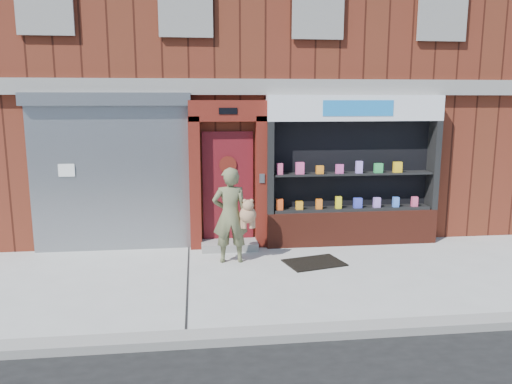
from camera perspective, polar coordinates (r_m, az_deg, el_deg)
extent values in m
plane|color=#9E9E99|center=(8.43, 2.92, -9.68)|extent=(80.00, 80.00, 0.00)
cube|color=gray|center=(6.47, 6.30, -15.67)|extent=(60.00, 0.30, 0.12)
cube|color=#5C2115|center=(13.91, -1.29, 14.99)|extent=(12.00, 8.00, 8.00)
cube|color=gray|center=(9.82, 1.14, 11.91)|extent=(12.00, 0.16, 0.30)
cube|color=black|center=(11.08, 20.54, 19.70)|extent=(0.90, 0.06, 1.40)
cube|color=gray|center=(11.04, 20.64, 19.72)|extent=(1.00, 0.06, 1.50)
cube|color=gray|center=(9.98, -16.22, 1.39)|extent=(3.00, 0.10, 2.80)
cube|color=slate|center=(9.81, -16.74, 10.14)|extent=(3.10, 0.30, 0.24)
cube|color=white|center=(10.05, -20.84, 2.34)|extent=(0.30, 0.01, 0.24)
cube|color=#5A170F|center=(9.79, -6.99, 0.97)|extent=(0.22, 0.28, 2.60)
cube|color=#5A170F|center=(9.87, 0.58, 1.12)|extent=(0.22, 0.28, 2.60)
cube|color=#5A170F|center=(9.68, -3.27, 9.25)|extent=(1.50, 0.28, 0.40)
cube|color=black|center=(9.53, -3.21, 9.23)|extent=(0.35, 0.01, 0.12)
cube|color=#5A1016|center=(9.93, -3.23, 0.58)|extent=(1.00, 0.06, 2.20)
cylinder|color=black|center=(9.83, -3.24, 3.13)|extent=(0.28, 0.02, 0.28)
cylinder|color=#5A170F|center=(9.82, -3.23, 3.12)|extent=(0.34, 0.02, 0.34)
cube|color=gray|center=(9.93, -3.06, -6.09)|extent=(1.10, 0.55, 0.15)
cube|color=slate|center=(9.71, 0.70, 1.56)|extent=(0.10, 0.02, 0.18)
cube|color=maroon|center=(10.41, 10.78, -3.91)|extent=(3.50, 0.40, 0.70)
cube|color=black|center=(9.79, 1.56, 2.82)|extent=(0.12, 0.40, 1.80)
cube|color=black|center=(10.82, 19.59, 2.94)|extent=(0.12, 0.40, 1.80)
cube|color=black|center=(10.35, 10.71, 3.06)|extent=(3.30, 0.03, 1.80)
cube|color=black|center=(10.32, 10.86, -1.87)|extent=(3.20, 0.36, 0.06)
cube|color=black|center=(10.20, 10.99, 2.09)|extent=(3.20, 0.36, 0.04)
cube|color=white|center=(10.09, 11.25, 9.40)|extent=(3.50, 0.40, 0.50)
cube|color=#186DB6|center=(9.90, 11.63, 9.37)|extent=(1.40, 0.01, 0.30)
cube|color=#F04F19|center=(9.87, 2.70, -1.44)|extent=(0.14, 0.09, 0.22)
cube|color=#FFA01A|center=(9.95, 4.97, -1.53)|extent=(0.13, 0.09, 0.16)
cube|color=orange|center=(10.03, 7.21, -1.37)|extent=(0.12, 0.09, 0.20)
cube|color=yellow|center=(10.13, 9.41, -1.19)|extent=(0.11, 0.09, 0.24)
cube|color=#3945C5|center=(10.25, 11.55, -1.23)|extent=(0.16, 0.09, 0.20)
cube|color=#A77CE0|center=(10.39, 13.64, -1.17)|extent=(0.13, 0.09, 0.20)
cube|color=#457BEB|center=(10.53, 15.68, -1.10)|extent=(0.12, 0.09, 0.20)
cube|color=#E24B76|center=(10.69, 17.66, -1.05)|extent=(0.12, 0.09, 0.20)
cube|color=#E44C7C|center=(9.74, 2.73, 2.65)|extent=(0.11, 0.09, 0.22)
cube|color=#EA4E8E|center=(9.82, 5.04, 2.73)|extent=(0.16, 0.09, 0.23)
cube|color=orange|center=(9.91, 7.30, 2.54)|extent=(0.14, 0.09, 0.16)
cube|color=#E14BA2|center=(10.02, 9.52, 2.62)|extent=(0.15, 0.09, 0.18)
cube|color=#AE8AF8|center=(10.13, 11.70, 2.80)|extent=(0.12, 0.09, 0.24)
cube|color=green|center=(10.27, 13.81, 2.68)|extent=(0.17, 0.09, 0.19)
cube|color=yellow|center=(10.42, 15.88, 2.75)|extent=(0.17, 0.09, 0.21)
imported|color=#5E6140|center=(8.97, -2.98, -2.66)|extent=(0.64, 0.42, 1.74)
sphere|color=#956B4A|center=(8.92, -0.94, -2.62)|extent=(0.30, 0.30, 0.30)
sphere|color=#956B4A|center=(8.83, -0.91, -1.54)|extent=(0.20, 0.20, 0.20)
sphere|color=#956B4A|center=(8.81, -1.30, -1.04)|extent=(0.07, 0.07, 0.07)
sphere|color=#956B4A|center=(8.82, -0.52, -1.02)|extent=(0.07, 0.07, 0.07)
cylinder|color=#956B4A|center=(8.94, -1.58, -3.58)|extent=(0.07, 0.07, 0.18)
cylinder|color=#956B4A|center=(8.97, -0.29, -3.55)|extent=(0.07, 0.07, 0.18)
cylinder|color=#956B4A|center=(8.93, -1.31, -3.61)|extent=(0.07, 0.07, 0.18)
cylinder|color=#956B4A|center=(8.94, -0.54, -3.59)|extent=(0.07, 0.07, 0.18)
cube|color=black|center=(9.15, 6.67, -8.03)|extent=(1.15, 0.93, 0.03)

